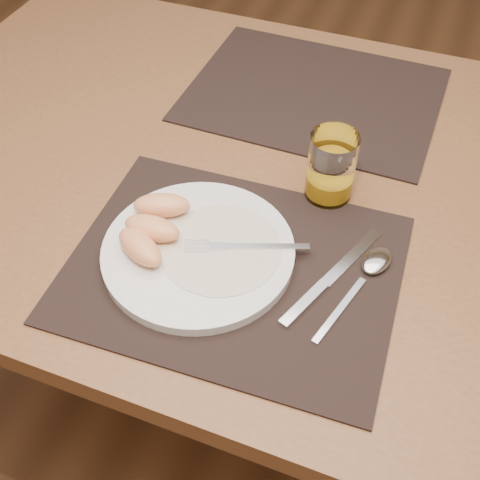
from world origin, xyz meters
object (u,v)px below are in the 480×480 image
Objects in this scene: plate at (198,252)px; fork at (235,247)px; placemat_far at (314,94)px; juice_glass at (331,170)px; placemat_near at (233,268)px; knife at (325,284)px; spoon at (371,267)px; table at (271,204)px.

fork is (0.05, 0.02, 0.01)m from plate.
fork is (0.01, -0.42, 0.02)m from placemat_far.
placemat_far is at bearing 110.81° from juice_glass.
juice_glass is (0.10, -0.25, 0.05)m from placemat_far.
placemat_near and placemat_far have the same top height.
juice_glass is at bearing 104.04° from knife.
placemat_far is (-0.01, 0.44, 0.00)m from placemat_near.
fork is at bearing 103.73° from placemat_near.
knife is at bearing 6.78° from placemat_near.
placemat_near is at bearing -160.75° from spoon.
spoon is (0.19, -0.38, 0.01)m from placemat_far.
juice_glass is at bearing 66.56° from placemat_near.
placemat_far is 4.12× the size of juice_glass.
spoon is (0.23, 0.06, -0.00)m from plate.
placemat_near is 0.44m from placemat_far.
juice_glass reaches higher than fork.
fork is 0.19m from juice_glass.
table is 0.24m from placemat_near.
table is 0.27m from knife.
knife is 0.07m from spoon.
fork is 0.80× the size of knife.
plate is 0.24m from spoon.
placemat_near is 0.13m from knife.
placemat_far is 0.42m from spoon.
plate is at bearing -99.56° from table.
knife is (0.14, -0.20, 0.09)m from table.
placemat_far is at bearing 91.64° from placemat_near.
fork reaches higher than table.
placemat_far is 2.13× the size of knife.
juice_glass is (0.14, 0.19, 0.04)m from plate.
knife reaches higher than table.
table is at bearing 124.93° from knife.
fork is 0.19m from spoon.
knife is (0.18, 0.01, -0.01)m from plate.
placemat_near is at bearing -2.46° from plate.
knife is 1.11× the size of spoon.
placemat_near reaches higher than table.
plate is at bearing -95.36° from placemat_far.
placemat_far is 0.27m from juice_glass.
plate is (-0.05, 0.00, 0.01)m from placemat_near.
spoon is at bearing 41.98° from knife.
fork is 0.89× the size of spoon.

